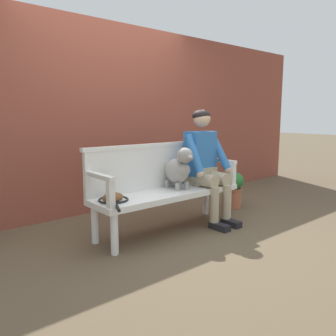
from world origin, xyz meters
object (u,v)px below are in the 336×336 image
(person_seated, at_px, (205,161))
(baseball_glove, at_px, (113,198))
(dog_on_bench, at_px, (179,168))
(potted_plant, at_px, (232,188))
(garden_bench, at_px, (168,196))
(tennis_racket, at_px, (114,200))

(person_seated, bearing_deg, baseball_glove, -178.88)
(dog_on_bench, bearing_deg, potted_plant, 8.75)
(garden_bench, xyz_separation_m, person_seated, (0.55, -0.01, 0.33))
(dog_on_bench, bearing_deg, baseball_glove, -178.42)
(baseball_glove, bearing_deg, garden_bench, -12.58)
(dog_on_bench, relative_size, baseball_glove, 2.15)
(person_seated, bearing_deg, tennis_racket, -179.86)
(person_seated, relative_size, baseball_glove, 5.98)
(dog_on_bench, distance_m, potted_plant, 1.22)
(garden_bench, bearing_deg, dog_on_bench, -4.62)
(dog_on_bench, relative_size, tennis_racket, 0.82)
(dog_on_bench, distance_m, tennis_racket, 0.86)
(tennis_racket, height_order, potted_plant, potted_plant)
(potted_plant, bearing_deg, garden_bench, -172.73)
(baseball_glove, xyz_separation_m, potted_plant, (1.99, 0.20, -0.22))
(garden_bench, xyz_separation_m, potted_plant, (1.28, 0.16, -0.11))
(garden_bench, xyz_separation_m, dog_on_bench, (0.14, -0.01, 0.29))
(tennis_racket, relative_size, baseball_glove, 2.62)
(tennis_racket, distance_m, baseball_glove, 0.05)
(tennis_racket, height_order, baseball_glove, baseball_glove)
(dog_on_bench, relative_size, potted_plant, 0.96)
(person_seated, distance_m, tennis_racket, 1.26)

